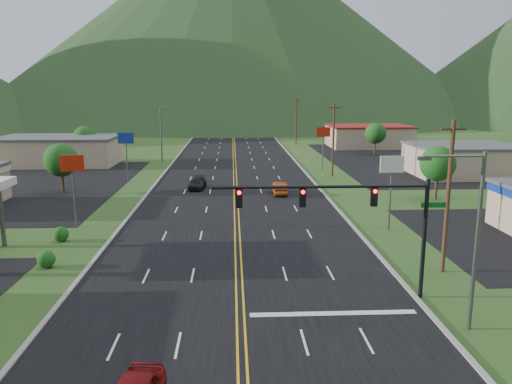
{
  "coord_description": "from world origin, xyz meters",
  "views": [
    {
      "loc": [
        -0.35,
        -12.71,
        11.88
      ],
      "look_at": [
        1.35,
        22.9,
        4.5
      ],
      "focal_mm": 35.0,
      "sensor_mm": 36.0,
      "label": 1
    }
  ],
  "objects_px": {
    "traffic_signal": "(356,209)",
    "car_dark_mid": "(198,184)",
    "streetlight_east": "(471,230)",
    "streetlight_west": "(163,131)",
    "car_red_far": "(280,188)"
  },
  "relations": [
    {
      "from": "traffic_signal",
      "to": "car_dark_mid",
      "type": "height_order",
      "value": "traffic_signal"
    },
    {
      "from": "streetlight_east",
      "to": "car_dark_mid",
      "type": "relative_size",
      "value": 2.03
    },
    {
      "from": "streetlight_east",
      "to": "streetlight_west",
      "type": "distance_m",
      "value": 64.21
    },
    {
      "from": "streetlight_west",
      "to": "car_red_far",
      "type": "distance_m",
      "value": 31.88
    },
    {
      "from": "streetlight_east",
      "to": "streetlight_west",
      "type": "xyz_separation_m",
      "value": [
        -22.86,
        60.0,
        0.0
      ]
    },
    {
      "from": "streetlight_east",
      "to": "car_red_far",
      "type": "height_order",
      "value": "streetlight_east"
    },
    {
      "from": "traffic_signal",
      "to": "streetlight_east",
      "type": "distance_m",
      "value": 6.17
    },
    {
      "from": "traffic_signal",
      "to": "car_red_far",
      "type": "xyz_separation_m",
      "value": [
        -1.44,
        29.24,
        -4.63
      ]
    },
    {
      "from": "streetlight_east",
      "to": "car_red_far",
      "type": "distance_m",
      "value": 34.09
    },
    {
      "from": "car_dark_mid",
      "to": "car_red_far",
      "type": "relative_size",
      "value": 1.04
    },
    {
      "from": "traffic_signal",
      "to": "car_red_far",
      "type": "bearing_deg",
      "value": 92.82
    },
    {
      "from": "traffic_signal",
      "to": "streetlight_west",
      "type": "bearing_deg",
      "value": 107.97
    },
    {
      "from": "streetlight_west",
      "to": "car_dark_mid",
      "type": "height_order",
      "value": "streetlight_west"
    },
    {
      "from": "traffic_signal",
      "to": "streetlight_east",
      "type": "xyz_separation_m",
      "value": [
        4.7,
        -4.0,
        -0.15
      ]
    },
    {
      "from": "traffic_signal",
      "to": "car_red_far",
      "type": "relative_size",
      "value": 3.07
    }
  ]
}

